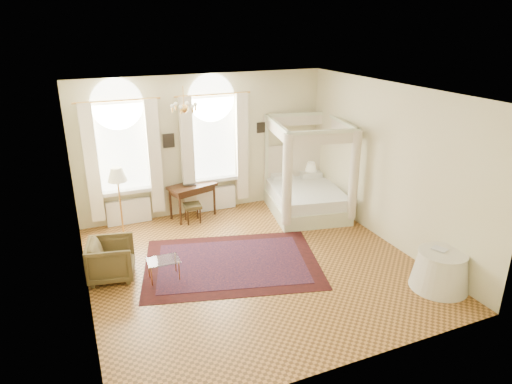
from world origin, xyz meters
TOP-DOWN VIEW (x-y plane):
  - ground at (0.00, 0.00)m, footprint 6.00×6.00m
  - room_walls at (0.00, 0.00)m, footprint 6.00×6.00m
  - window_left at (-1.90, 2.87)m, footprint 1.62×0.27m
  - window_right at (0.20, 2.87)m, footprint 1.62×0.27m
  - chandelier at (-0.90, 1.20)m, footprint 0.51×0.45m
  - wall_pictures at (0.09, 2.97)m, footprint 2.54×0.03m
  - canopy_bed at (2.17, 1.87)m, footprint 2.06×2.37m
  - nightstand at (2.70, 2.70)m, footprint 0.44×0.41m
  - nightstand_lamp at (2.73, 2.66)m, footprint 0.30×0.30m
  - writing_desk at (-0.44, 2.70)m, footprint 1.20×0.85m
  - laptop at (-0.49, 2.71)m, footprint 0.32×0.22m
  - stool at (-0.52, 2.41)m, footprint 0.41×0.41m
  - armchair at (-2.55, 0.61)m, footprint 0.95×0.93m
  - coffee_table at (-1.69, 0.19)m, footprint 0.58×0.42m
  - floor_lamp at (-2.13, 2.28)m, footprint 0.40×0.40m
  - oriental_rug at (-0.37, 0.22)m, footprint 3.83×3.17m
  - side_table at (2.70, -1.99)m, footprint 1.01×1.01m
  - book at (2.62, -1.93)m, footprint 0.26×0.29m

SIDE VIEW (x-z plane):
  - ground at x=0.00m, z-range 0.00..0.00m
  - oriental_rug at x=-0.37m, z-range 0.00..0.01m
  - nightstand at x=2.70m, z-range 0.00..0.56m
  - side_table at x=2.70m, z-range -0.01..0.68m
  - coffee_table at x=-1.69m, z-range 0.16..0.54m
  - stool at x=-0.52m, z-range 0.15..0.59m
  - armchair at x=-2.55m, z-range 0.00..0.73m
  - canopy_bed at x=2.17m, z-range -0.62..1.65m
  - writing_desk at x=-0.44m, z-range 0.29..1.10m
  - book at x=2.62m, z-range 0.69..0.71m
  - laptop at x=-0.49m, z-range 0.81..0.83m
  - nightstand_lamp at x=2.73m, z-range 0.63..1.06m
  - floor_lamp at x=-2.13m, z-range 0.55..2.12m
  - window_left at x=-1.90m, z-range -0.16..3.13m
  - window_right at x=0.20m, z-range -0.16..3.13m
  - wall_pictures at x=0.09m, z-range 1.70..2.09m
  - room_walls at x=0.00m, z-range -1.02..4.98m
  - chandelier at x=-0.90m, z-range 2.66..3.16m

